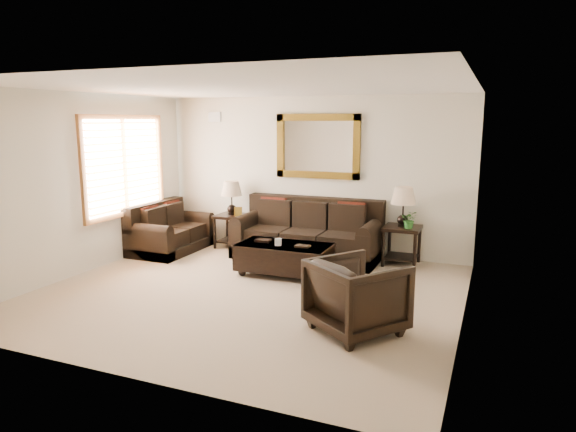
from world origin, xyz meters
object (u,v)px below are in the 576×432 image
at_px(sofa, 308,237).
at_px(end_table_left, 232,204).
at_px(loveseat, 169,233).
at_px(armchair, 357,293).
at_px(coffee_table, 284,256).
at_px(end_table_right, 403,214).

xyz_separation_m(sofa, end_table_left, (-1.53, 0.16, 0.43)).
relative_size(loveseat, armchair, 1.69).
relative_size(sofa, end_table_left, 1.99).
height_order(coffee_table, armchair, armchair).
xyz_separation_m(loveseat, armchair, (4.02, -2.24, 0.13)).
distance_m(sofa, end_table_left, 1.60).
xyz_separation_m(sofa, loveseat, (-2.45, -0.51, -0.04)).
xyz_separation_m(sofa, armchair, (1.57, -2.74, 0.09)).
bearing_deg(end_table_right, sofa, -174.49).
bearing_deg(coffee_table, loveseat, 166.12).
xyz_separation_m(loveseat, end_table_right, (4.00, 0.65, 0.51)).
xyz_separation_m(loveseat, end_table_left, (0.92, 0.66, 0.48)).
bearing_deg(end_table_right, end_table_left, 179.81).
relative_size(sofa, loveseat, 1.59).
xyz_separation_m(sofa, end_table_right, (1.55, 0.15, 0.46)).
distance_m(coffee_table, armchair, 2.27).
height_order(loveseat, coffee_table, loveseat).
distance_m(sofa, loveseat, 2.51).
bearing_deg(end_table_right, coffee_table, -140.95).
relative_size(sofa, armchair, 2.69).
xyz_separation_m(end_table_right, coffee_table, (-1.53, -1.24, -0.53)).
bearing_deg(end_table_left, end_table_right, -0.19).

